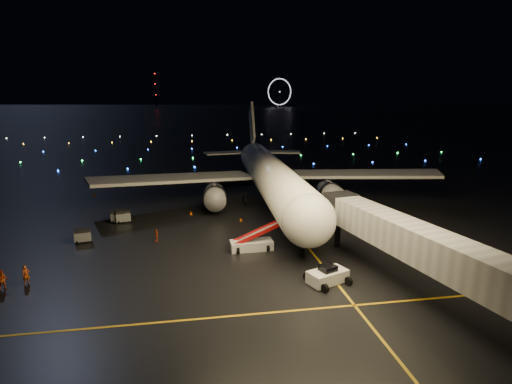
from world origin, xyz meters
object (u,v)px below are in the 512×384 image
baggage_cart_1 (123,216)px  baggage_cart_2 (83,236)px  pushback_tug (328,274)px  belt_loader (251,235)px  baggage_cart_0 (119,217)px  crew_a (26,275)px  crew_c (157,235)px  airliner (268,153)px  crew_b (3,280)px

baggage_cart_1 → baggage_cart_2: size_ratio=1.05×
pushback_tug → baggage_cart_2: pushback_tug is taller
belt_loader → baggage_cart_1: belt_loader is taller
baggage_cart_0 → crew_a: bearing=-99.2°
pushback_tug → baggage_cart_2: 30.23m
crew_c → crew_a: bearing=-65.8°
baggage_cart_0 → baggage_cart_1: (0.58, -0.12, 0.03)m
pushback_tug → baggage_cart_1: 32.11m
baggage_cart_0 → baggage_cart_2: baggage_cart_0 is taller
pushback_tug → baggage_cart_2: size_ratio=2.00×
baggage_cart_0 → baggage_cart_1: bearing=-5.1°
pushback_tug → crew_c: 22.26m
airliner → pushback_tug: (-0.34, -31.62, -7.27)m
baggage_cart_0 → airliner: bearing=26.8°
pushback_tug → baggage_cart_0: pushback_tug is taller
belt_loader → baggage_cart_2: size_ratio=3.81×
crew_b → baggage_cart_1: bearing=44.1°
belt_loader → baggage_cart_2: bearing=161.2°
pushback_tug → baggage_cart_2: (-25.87, 15.64, -0.10)m
belt_loader → baggage_cart_0: belt_loader is taller
baggage_cart_1 → pushback_tug: bearing=-61.5°
crew_c → baggage_cart_2: size_ratio=0.82×
airliner → crew_a: bearing=-134.3°
airliner → crew_c: bearing=-132.9°
crew_c → airliner: bearing=117.8°
belt_loader → crew_c: size_ratio=4.66×
pushback_tug → baggage_cart_1: pushback_tug is taller
pushback_tug → belt_loader: bearing=99.8°
airliner → baggage_cart_0: (-23.18, -8.35, -7.36)m
airliner → crew_a: size_ratio=31.32×
pushback_tug → baggage_cart_1: (-22.26, 23.14, -0.06)m
crew_a → crew_c: crew_a is taller
airliner → baggage_cart_1: size_ratio=29.13×
pushback_tug → crew_a: size_ratio=2.06×
pushback_tug → airliner: bearing=68.0°
crew_a → baggage_cart_1: 19.57m
pushback_tug → crew_b: size_ratio=2.00×
crew_a → baggage_cart_2: size_ratio=0.97×
crew_a → baggage_cart_2: bearing=29.7°
crew_c → baggage_cart_1: baggage_cart_1 is taller
crew_a → crew_c: size_ratio=1.19×
pushback_tug → belt_loader: 11.34m
airliner → belt_loader: airliner is taller
pushback_tug → belt_loader: (-5.85, 9.68, 0.84)m
airliner → crew_b: airliner is taller
baggage_cart_1 → baggage_cart_2: 8.33m
pushback_tug → baggage_cart_0: bearing=113.1°
crew_a → airliner: bearing=-4.6°
belt_loader → baggage_cart_0: 21.77m
pushback_tug → crew_a: bearing=149.5°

